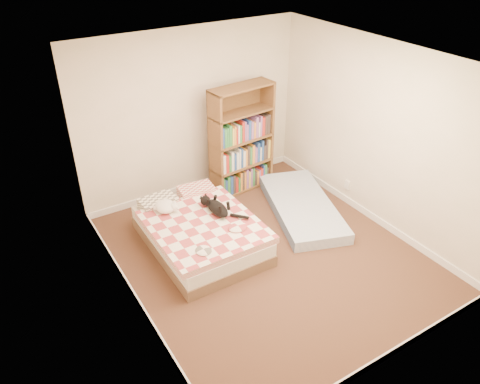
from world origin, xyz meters
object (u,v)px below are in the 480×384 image
bookshelf (241,153)px  white_dog (166,206)px  black_cat (216,207)px  bed (199,231)px  floor_mattress (302,207)px

bookshelf → white_dog: bookshelf is taller
bookshelf → black_cat: bookshelf is taller
bed → floor_mattress: 1.65m
floor_mattress → white_dog: (-1.92, 0.45, 0.41)m
bed → black_cat: (0.27, 0.00, 0.28)m
bed → white_dog: bearing=128.6°
bed → bookshelf: bearing=38.5°
white_dog → black_cat: bearing=-31.9°
black_cat → white_dog: (-0.55, 0.36, -0.00)m
floor_mattress → bed: bearing=-164.0°
black_cat → bookshelf: bearing=32.0°
floor_mattress → white_dog: size_ratio=6.13×
bookshelf → white_dog: 1.67m
bed → bookshelf: size_ratio=1.06×
floor_mattress → black_cat: 1.44m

